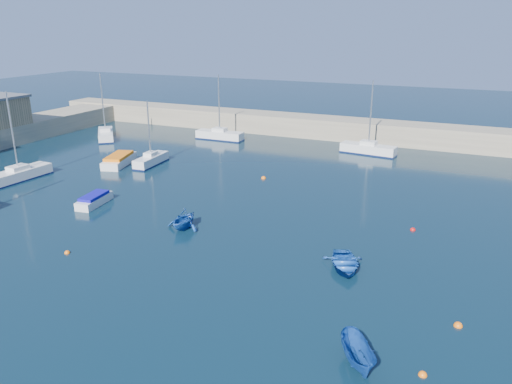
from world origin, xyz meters
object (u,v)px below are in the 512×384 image
at_px(sailboat_4, 106,134).
at_px(dinghy_center, 345,263).
at_px(motorboat_2, 119,160).
at_px(sailboat_3, 151,160).
at_px(motorboat_1, 94,200).
at_px(sailboat_2, 19,174).
at_px(dinghy_left, 184,219).
at_px(dinghy_right, 358,355).
at_px(sailboat_5, 220,135).
at_px(sailboat_6, 368,149).

relative_size(sailboat_4, dinghy_center, 2.39).
xyz_separation_m(motorboat_2, dinghy_center, (28.50, -13.93, -0.16)).
height_order(sailboat_3, sailboat_4, sailboat_4).
bearing_deg(motorboat_1, sailboat_2, 159.86).
bearing_deg(motorboat_1, dinghy_left, -15.84).
height_order(motorboat_1, dinghy_right, dinghy_right).
distance_m(motorboat_1, motorboat_2, 12.71).
distance_m(sailboat_2, dinghy_right, 39.40).
bearing_deg(sailboat_4, dinghy_center, -71.85).
height_order(motorboat_1, dinghy_left, dinghy_left).
bearing_deg(sailboat_3, sailboat_2, -134.72).
relative_size(motorboat_1, motorboat_2, 0.67).
relative_size(sailboat_5, motorboat_2, 1.46).
relative_size(sailboat_3, sailboat_4, 0.81).
distance_m(motorboat_2, dinghy_left, 20.21).
bearing_deg(sailboat_3, motorboat_2, -161.60).
bearing_deg(sailboat_6, sailboat_4, 106.91).
bearing_deg(motorboat_1, dinghy_center, -15.04).
bearing_deg(sailboat_4, dinghy_left, -80.85).
relative_size(sailboat_3, dinghy_left, 2.38).
height_order(sailboat_5, motorboat_1, sailboat_5).
height_order(sailboat_3, sailboat_6, sailboat_6).
xyz_separation_m(dinghy_center, dinghy_right, (2.90, -8.95, 0.24)).
distance_m(dinghy_center, dinghy_left, 12.68).
bearing_deg(sailboat_3, motorboat_1, -80.23).
distance_m(sailboat_6, dinghy_left, 29.22).
bearing_deg(sailboat_2, dinghy_right, -17.62).
xyz_separation_m(sailboat_3, dinghy_right, (28.16, -24.21, 0.04)).
relative_size(sailboat_2, dinghy_center, 2.40).
relative_size(sailboat_2, dinghy_left, 2.96).
distance_m(sailboat_2, dinghy_center, 34.23).
bearing_deg(sailboat_6, dinghy_right, -161.77).
bearing_deg(motorboat_2, sailboat_2, -138.08).
height_order(sailboat_3, dinghy_right, sailboat_3).
relative_size(sailboat_6, dinghy_left, 2.93).
relative_size(sailboat_3, sailboat_5, 0.82).
bearing_deg(dinghy_center, sailboat_6, 77.03).
bearing_deg(dinghy_left, dinghy_right, -33.83).
height_order(sailboat_6, dinghy_center, sailboat_6).
distance_m(sailboat_2, motorboat_1, 11.82).
distance_m(sailboat_2, sailboat_4, 18.92).
xyz_separation_m(motorboat_2, dinghy_left, (15.91, -12.46, 0.24)).
bearing_deg(sailboat_3, sailboat_4, 143.60).
height_order(sailboat_4, dinghy_right, sailboat_4).
bearing_deg(dinghy_left, sailboat_6, 74.70).
distance_m(sailboat_5, motorboat_2, 15.99).
xyz_separation_m(sailboat_5, dinghy_center, (24.36, -29.38, -0.25)).
relative_size(motorboat_1, dinghy_right, 1.24).
xyz_separation_m(motorboat_1, dinghy_left, (9.67, -1.38, 0.33)).
height_order(sailboat_2, dinghy_right, sailboat_2).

